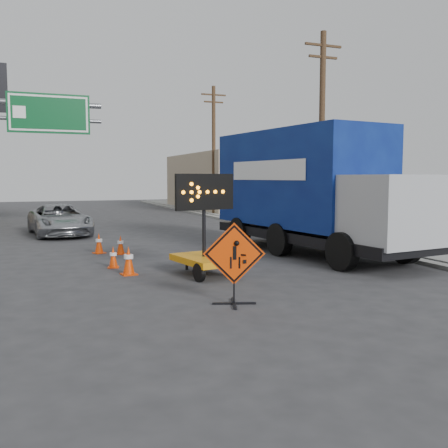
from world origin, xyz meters
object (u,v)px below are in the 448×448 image
construction_sign (234,262)px  box_truck (311,198)px  pickup_truck (60,220)px  arrow_board (204,253)px

construction_sign → box_truck: (5.24, 5.65, 1.04)m
construction_sign → pickup_truck: construction_sign is taller
arrow_board → box_truck: bearing=16.2°
construction_sign → arrow_board: 3.23m
pickup_truck → box_truck: 12.11m
arrow_board → box_truck: 5.57m
arrow_board → pickup_truck: 11.91m
arrow_board → pickup_truck: arrow_board is taller
construction_sign → pickup_truck: size_ratio=0.34×
construction_sign → pickup_truck: (-2.74, 14.67, -0.20)m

